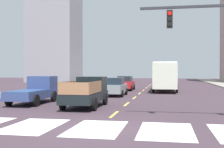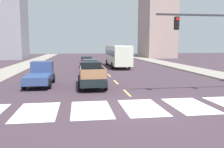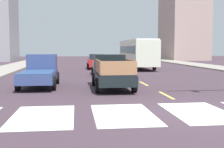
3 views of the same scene
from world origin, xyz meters
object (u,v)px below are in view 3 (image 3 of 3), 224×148
Objects in this scene: pickup_dark at (40,71)px; sedan_near_left at (104,65)px; city_bus at (137,52)px; sedan_far at (96,61)px; pickup_stakebed at (111,72)px.

sedan_near_left is at bearing 54.16° from pickup_dark.
city_bus is 2.45× the size of sedan_far.
pickup_stakebed is at bearing -95.03° from sedan_near_left.
city_bus is at bearing 55.75° from pickup_dark.
city_bus is at bearing 57.14° from sedan_near_left.
pickup_dark is at bearing -106.67° from sedan_far.
pickup_dark is (-4.30, 1.36, -0.02)m from pickup_stakebed.
pickup_stakebed reaches higher than sedan_near_left.
pickup_stakebed is 1.18× the size of sedan_far.
sedan_far is at bearing 70.83° from pickup_dark.
pickup_dark is at bearing -125.90° from sedan_near_left.
sedan_near_left is 1.00× the size of sedan_far.
pickup_stakebed is at bearing -107.02° from city_bus.
sedan_near_left is (0.34, 8.47, -0.08)m from pickup_stakebed.
pickup_dark is at bearing -121.75° from city_bus.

